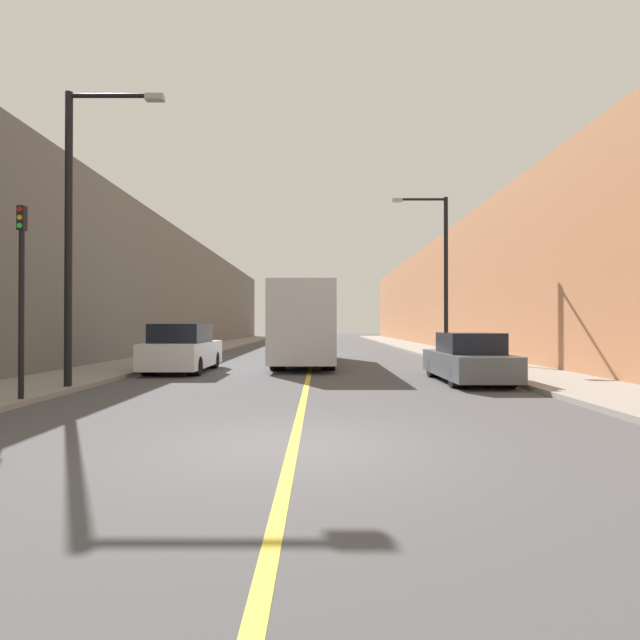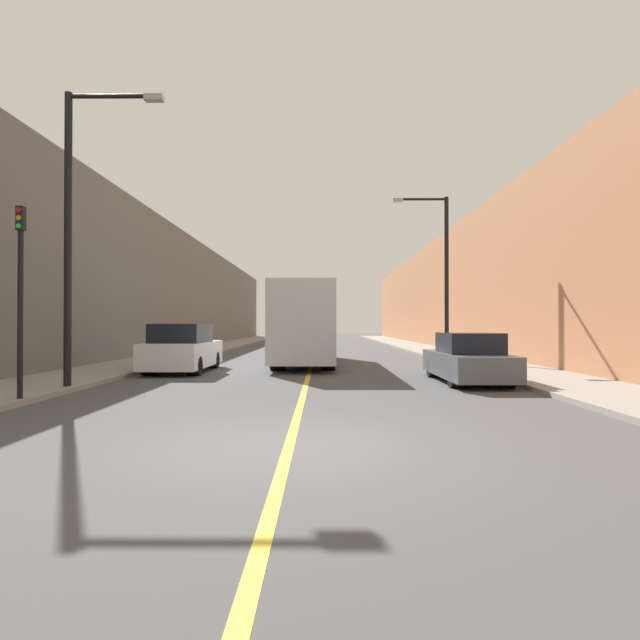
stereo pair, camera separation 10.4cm
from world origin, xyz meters
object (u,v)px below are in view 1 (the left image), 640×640
(parked_suv_left, at_px, (183,350))
(car_right_near, at_px, (469,360))
(traffic_light, at_px, (22,294))
(street_lamp_right, at_px, (442,267))
(bus, at_px, (306,323))
(street_lamp_left, at_px, (78,219))

(parked_suv_left, relative_size, car_right_near, 1.02)
(traffic_light, bearing_deg, car_right_near, 21.18)
(street_lamp_right, relative_size, traffic_light, 1.79)
(bus, height_order, car_right_near, bus)
(street_lamp_left, bearing_deg, traffic_light, -93.15)
(street_lamp_left, bearing_deg, street_lamp_right, 39.81)
(traffic_light, bearing_deg, parked_suv_left, 79.32)
(parked_suv_left, xyz_separation_m, street_lamp_right, (11.04, 4.78, 3.72))
(parked_suv_left, distance_m, street_lamp_left, 6.88)
(street_lamp_right, bearing_deg, traffic_light, -134.80)
(bus, height_order, traffic_light, traffic_light)
(parked_suv_left, relative_size, street_lamp_right, 0.61)
(bus, xyz_separation_m, street_lamp_right, (6.48, 1.02, 2.71))
(street_lamp_left, xyz_separation_m, street_lamp_right, (12.39, 10.33, -0.11))
(street_lamp_right, distance_m, traffic_light, 17.89)
(car_right_near, xyz_separation_m, traffic_light, (-11.36, -4.40, 1.80))
(street_lamp_left, distance_m, street_lamp_right, 16.13)
(bus, bearing_deg, street_lamp_left, -122.43)
(bus, bearing_deg, street_lamp_right, 8.93)
(car_right_near, height_order, street_lamp_right, street_lamp_right)
(bus, bearing_deg, car_right_near, -53.53)
(bus, xyz_separation_m, car_right_near, (5.31, -7.19, -1.16))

